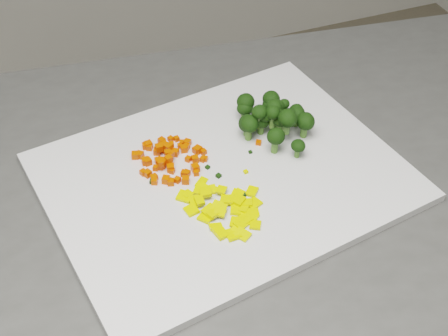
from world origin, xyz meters
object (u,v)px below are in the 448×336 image
object	(u,v)px
broccoli_pile	(277,118)
cutting_board	(224,177)
pepper_pile	(220,203)
carrot_pile	(171,154)

from	to	relation	value
broccoli_pile	cutting_board	bearing A→B (deg)	-152.42
broccoli_pile	pepper_pile	bearing A→B (deg)	-139.59
cutting_board	pepper_pile	xyz separation A→B (m)	(-0.03, -0.05, 0.01)
carrot_pile	pepper_pile	distance (m)	0.11
pepper_pile	broccoli_pile	bearing A→B (deg)	40.41
carrot_pile	pepper_pile	bearing A→B (deg)	-72.72
carrot_pile	broccoli_pile	world-z (taller)	broccoli_pile
cutting_board	carrot_pile	distance (m)	0.08
cutting_board	broccoli_pile	distance (m)	0.12
carrot_pile	pepper_pile	size ratio (longest dim) A/B	0.86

